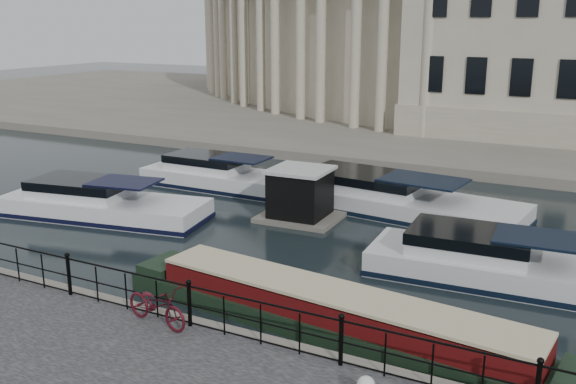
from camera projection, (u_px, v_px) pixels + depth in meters
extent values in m
plane|color=black|center=(239.00, 310.00, 17.83)|extent=(160.00, 160.00, 0.00)
cube|color=#6B665B|center=(496.00, 117.00, 51.16)|extent=(120.00, 42.00, 0.55)
cylinder|color=black|center=(69.00, 276.00, 17.39)|extent=(0.10, 0.10, 1.10)
sphere|color=black|center=(67.00, 255.00, 17.24)|extent=(0.14, 0.14, 0.14)
cylinder|color=black|center=(189.00, 305.00, 15.61)|extent=(0.10, 0.10, 1.10)
sphere|color=black|center=(188.00, 282.00, 15.46)|extent=(0.14, 0.14, 0.14)
cylinder|color=black|center=(341.00, 342.00, 13.83)|extent=(0.10, 0.10, 1.10)
sphere|color=black|center=(342.00, 316.00, 13.67)|extent=(0.14, 0.14, 0.14)
sphere|color=black|center=(541.00, 361.00, 11.89)|extent=(0.14, 0.14, 0.14)
cylinder|color=black|center=(189.00, 286.00, 15.48)|extent=(24.00, 0.05, 0.05)
cylinder|color=black|center=(189.00, 305.00, 15.61)|extent=(24.00, 0.04, 0.04)
cylinder|color=black|center=(190.00, 323.00, 15.73)|extent=(24.00, 0.04, 0.04)
cube|color=#9E937F|center=(573.00, 116.00, 43.02)|extent=(20.30, 14.30, 2.00)
cube|color=#ADA38C|center=(424.00, 47.00, 42.59)|extent=(5.73, 4.06, 11.00)
cylinder|color=#ADA38C|center=(427.00, 59.00, 39.83)|extent=(0.70, 0.70, 9.80)
cylinder|color=#ADA38C|center=(382.00, 57.00, 41.87)|extent=(0.70, 0.70, 9.80)
cube|color=#ADA38C|center=(362.00, 45.00, 46.02)|extent=(5.90, 4.56, 11.00)
cylinder|color=#ADA38C|center=(356.00, 56.00, 43.32)|extent=(0.70, 0.70, 9.80)
cylinder|color=#ADA38C|center=(321.00, 54.00, 45.63)|extent=(0.70, 0.70, 9.80)
cube|color=#ADA38C|center=(314.00, 43.00, 49.85)|extent=(5.99, 4.99, 11.00)
cylinder|color=#ADA38C|center=(301.00, 53.00, 47.26)|extent=(0.70, 0.70, 9.80)
cylinder|color=#ADA38C|center=(275.00, 51.00, 49.81)|extent=(0.70, 0.70, 9.80)
cube|color=#ADA38C|center=(279.00, 41.00, 54.03)|extent=(5.99, 5.36, 11.00)
cylinder|color=#ADA38C|center=(261.00, 50.00, 51.59)|extent=(0.70, 0.70, 9.80)
cylinder|color=#ADA38C|center=(243.00, 48.00, 54.35)|extent=(0.70, 0.70, 9.80)
cube|color=#ADA38C|center=(255.00, 39.00, 58.51)|extent=(5.91, 5.64, 11.00)
cylinder|color=#ADA38C|center=(234.00, 47.00, 56.25)|extent=(0.70, 0.70, 9.80)
cylinder|color=#ADA38C|center=(223.00, 46.00, 59.18)|extent=(0.70, 0.70, 9.80)
cube|color=#ADA38C|center=(240.00, 38.00, 63.21)|extent=(5.74, 5.85, 11.00)
cylinder|color=#ADA38C|center=(218.00, 45.00, 61.18)|extent=(0.70, 0.70, 9.80)
cylinder|color=#ADA38C|center=(212.00, 44.00, 64.23)|extent=(0.70, 0.70, 9.80)
cube|color=#ADA38C|center=(234.00, 37.00, 68.08)|extent=(5.49, 5.97, 11.00)
cylinder|color=#ADA38C|center=(210.00, 43.00, 66.29)|extent=(0.70, 0.70, 9.80)
cylinder|color=#ADA38C|center=(209.00, 42.00, 69.42)|extent=(0.70, 0.70, 9.80)
cube|color=#ADA38C|center=(233.00, 35.00, 73.04)|extent=(5.16, 6.00, 11.00)
cylinder|color=#ADA38C|center=(209.00, 41.00, 71.53)|extent=(0.70, 0.70, 9.80)
cylinder|color=#ADA38C|center=(212.00, 40.00, 74.69)|extent=(0.70, 0.70, 9.80)
cube|color=#ADA38C|center=(238.00, 34.00, 78.01)|extent=(4.76, 5.95, 11.00)
cylinder|color=#ADA38C|center=(214.00, 40.00, 76.81)|extent=(0.70, 0.70, 9.80)
cylinder|color=#ADA38C|center=(220.00, 39.00, 79.96)|extent=(0.70, 0.70, 9.80)
imported|color=#480C17|center=(157.00, 305.00, 15.69)|extent=(2.07, 1.02, 1.04)
cube|color=black|center=(335.00, 330.00, 16.47)|extent=(13.05, 3.05, 0.78)
cube|color=#500B0C|center=(336.00, 307.00, 16.30)|extent=(10.45, 2.53, 0.60)
cube|color=beige|center=(336.00, 293.00, 16.20)|extent=(10.45, 2.58, 0.09)
cube|color=#6B665B|center=(300.00, 218.00, 25.97)|extent=(3.25, 2.75, 0.26)
cube|color=black|center=(300.00, 193.00, 25.69)|extent=(2.18, 2.18, 1.89)
cube|color=silver|center=(300.00, 170.00, 25.44)|extent=(2.40, 2.40, 0.13)
cube|color=white|center=(105.00, 212.00, 26.21)|extent=(8.89, 4.23, 1.20)
cube|color=black|center=(105.00, 214.00, 26.23)|extent=(8.98, 4.27, 0.18)
cube|color=white|center=(81.00, 190.00, 26.29)|extent=(4.18, 2.92, 0.90)
cube|color=black|center=(124.00, 182.00, 25.56)|extent=(2.86, 2.37, 0.08)
cube|color=silver|center=(499.00, 275.00, 19.79)|extent=(8.12, 3.27, 1.20)
cube|color=black|center=(499.00, 277.00, 19.81)|extent=(8.20, 3.30, 0.18)
cube|color=silver|center=(469.00, 245.00, 19.95)|extent=(3.71, 2.51, 0.90)
cube|color=black|center=(536.00, 238.00, 19.06)|extent=(2.50, 2.10, 0.08)
cube|color=white|center=(225.00, 184.00, 30.77)|extent=(8.20, 2.67, 1.20)
cube|color=black|center=(225.00, 185.00, 30.79)|extent=(8.28, 2.69, 0.18)
cube|color=white|center=(207.00, 164.00, 30.98)|extent=(3.69, 2.18, 0.90)
cube|color=black|center=(242.00, 158.00, 29.98)|extent=(2.46, 1.86, 0.08)
cube|color=silver|center=(392.00, 207.00, 26.95)|extent=(11.17, 4.46, 1.20)
cube|color=black|center=(392.00, 209.00, 26.97)|extent=(11.28, 4.50, 0.18)
cube|color=silver|center=(365.00, 183.00, 27.43)|extent=(5.16, 3.20, 0.90)
cube|color=black|center=(423.00, 180.00, 25.89)|extent=(3.50, 2.63, 0.08)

